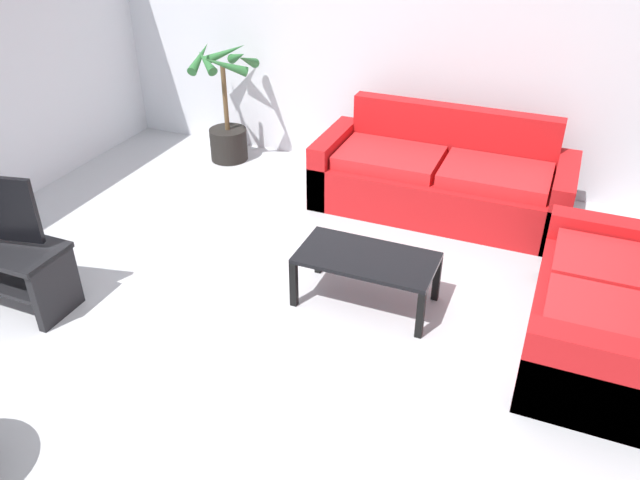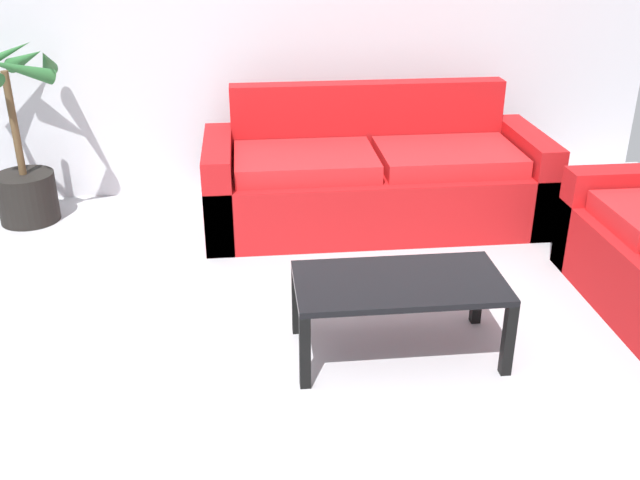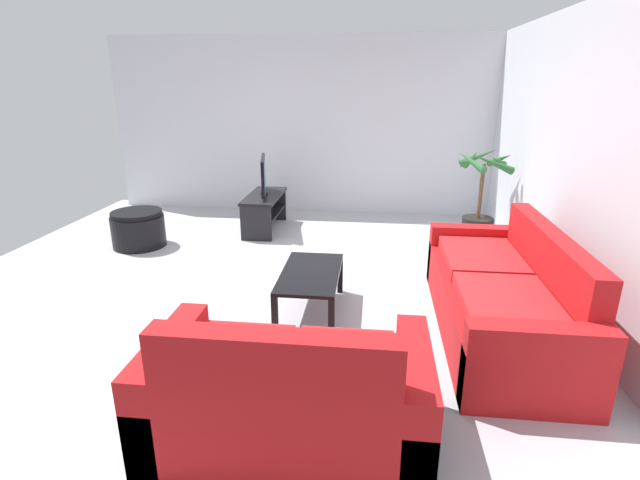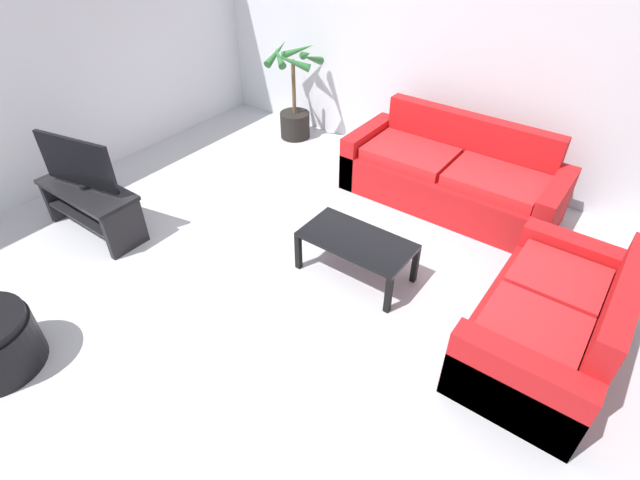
{
  "view_description": "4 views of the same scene",
  "coord_description": "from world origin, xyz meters",
  "views": [
    {
      "loc": [
        1.79,
        -3.0,
        2.87
      ],
      "look_at": [
        0.27,
        0.66,
        0.45
      ],
      "focal_mm": 35.68,
      "sensor_mm": 36.0,
      "label": 1
    },
    {
      "loc": [
        -0.06,
        -2.3,
        2.01
      ],
      "look_at": [
        0.26,
        0.72,
        0.6
      ],
      "focal_mm": 40.44,
      "sensor_mm": 36.0,
      "label": 2
    },
    {
      "loc": [
        4.57,
        1.2,
        2.04
      ],
      "look_at": [
        0.15,
        0.69,
        0.54
      ],
      "focal_mm": 26.78,
      "sensor_mm": 36.0,
      "label": 3
    },
    {
      "loc": [
        2.36,
        -2.22,
        3.0
      ],
      "look_at": [
        0.44,
        0.38,
        0.47
      ],
      "focal_mm": 27.23,
      "sensor_mm": 36.0,
      "label": 4
    }
  ],
  "objects": [
    {
      "name": "ground_plane",
      "position": [
        0.0,
        0.0,
        0.0
      ],
      "size": [
        6.6,
        6.6,
        0.0
      ],
      "primitive_type": "plane",
      "color": "#B2B2B7"
    },
    {
      "name": "wall_back",
      "position": [
        0.0,
        3.0,
        1.35
      ],
      "size": [
        6.0,
        0.06,
        2.7
      ],
      "primitive_type": "cube",
      "color": "silver",
      "rests_on": "ground"
    },
    {
      "name": "wall_left",
      "position": [
        -3.0,
        0.0,
        1.35
      ],
      "size": [
        0.06,
        6.0,
        2.7
      ],
      "primitive_type": "cube",
      "color": "silver",
      "rests_on": "ground"
    },
    {
      "name": "couch_main",
      "position": [
        0.8,
        2.28,
        0.3
      ],
      "size": [
        2.28,
        0.9,
        0.9
      ],
      "color": "red",
      "rests_on": "ground"
    },
    {
      "name": "couch_loveseat",
      "position": [
        2.28,
        0.75,
        0.3
      ],
      "size": [
        0.9,
        1.61,
        0.9
      ],
      "color": "red",
      "rests_on": "ground"
    },
    {
      "name": "tv_stand",
      "position": [
        -1.86,
        -0.34,
        0.33
      ],
      "size": [
        1.1,
        0.45,
        0.51
      ],
      "color": "black",
      "rests_on": "ground"
    },
    {
      "name": "tv",
      "position": [
        -1.86,
        -0.34,
        0.79
      ],
      "size": [
        0.85,
        0.22,
        0.53
      ],
      "color": "black",
      "rests_on": "tv_stand"
    },
    {
      "name": "coffee_table",
      "position": [
        0.64,
        0.66,
        0.35
      ],
      "size": [
        1.0,
        0.52,
        0.4
      ],
      "color": "black",
      "rests_on": "ground"
    },
    {
      "name": "potted_palm",
      "position": [
        -1.58,
        2.55,
        0.48
      ],
      "size": [
        0.68,
        0.7,
        1.24
      ],
      "color": "black",
      "rests_on": "ground"
    },
    {
      "name": "ottoman",
      "position": [
        -0.96,
        -1.79,
        0.23
      ],
      "size": [
        0.66,
        0.66,
        0.46
      ],
      "color": "black",
      "rests_on": "ground"
    }
  ]
}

